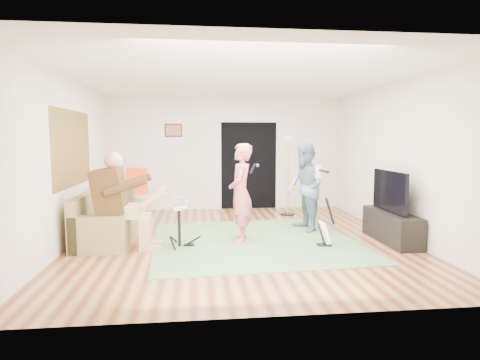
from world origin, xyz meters
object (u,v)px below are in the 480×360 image
(drum_kit, at_px, (179,227))
(guitar_spare, at_px, (325,232))
(tv_cabinet, at_px, (391,227))
(singer, at_px, (241,193))
(dining_chair, at_px, (139,201))
(guitarist, at_px, (305,187))
(torchiere_lamp, at_px, (288,161))
(sofa, at_px, (105,223))
(television, at_px, (390,191))

(drum_kit, relative_size, guitar_spare, 0.94)
(drum_kit, bearing_deg, guitar_spare, -5.07)
(guitar_spare, xyz_separation_m, tv_cabinet, (1.20, 0.17, 0.03))
(singer, relative_size, tv_cabinet, 1.17)
(drum_kit, xyz_separation_m, guitar_spare, (2.30, -0.20, -0.10))
(dining_chair, bearing_deg, guitarist, -36.65)
(singer, distance_m, dining_chair, 2.88)
(drum_kit, bearing_deg, torchiere_lamp, 46.54)
(sofa, distance_m, tv_cabinet, 4.84)
(sofa, distance_m, guitar_spare, 3.69)
(guitarist, bearing_deg, singer, -73.72)
(torchiere_lamp, bearing_deg, guitar_spare, -90.19)
(dining_chair, bearing_deg, tv_cabinet, -40.00)
(torchiere_lamp, bearing_deg, singer, -120.92)
(dining_chair, xyz_separation_m, tv_cabinet, (4.45, -2.37, -0.13))
(singer, height_order, guitarist, guitarist)
(sofa, relative_size, torchiere_lamp, 1.14)
(torchiere_lamp, height_order, tv_cabinet, torchiere_lamp)
(drum_kit, height_order, dining_chair, dining_chair)
(singer, bearing_deg, guitar_spare, 81.19)
(drum_kit, distance_m, torchiere_lamp, 3.47)
(singer, xyz_separation_m, guitar_spare, (1.29, -0.46, -0.59))
(sofa, bearing_deg, television, -8.26)
(guitar_spare, distance_m, dining_chair, 4.13)
(singer, bearing_deg, dining_chair, -125.71)
(guitar_spare, bearing_deg, dining_chair, 142.04)
(sofa, xyz_separation_m, guitar_spare, (3.59, -0.85, -0.05))
(sofa, relative_size, guitarist, 1.22)
(guitarist, bearing_deg, dining_chair, -123.71)
(sofa, bearing_deg, guitar_spare, -13.39)
(sofa, distance_m, guitarist, 3.60)
(torchiere_lamp, relative_size, dining_chair, 1.63)
(torchiere_lamp, bearing_deg, drum_kit, -133.46)
(torchiere_lamp, xyz_separation_m, tv_cabinet, (1.19, -2.47, -0.96))
(singer, xyz_separation_m, television, (2.44, -0.30, 0.03))
(torchiere_lamp, height_order, dining_chair, torchiere_lamp)
(singer, relative_size, dining_chair, 1.51)
(drum_kit, xyz_separation_m, tv_cabinet, (3.50, -0.04, -0.07))
(drum_kit, bearing_deg, sofa, 153.25)
(drum_kit, xyz_separation_m, guitarist, (2.26, 0.85, 0.50))
(torchiere_lamp, relative_size, television, 1.62)
(singer, height_order, television, singer)
(singer, distance_m, guitar_spare, 1.50)
(sofa, relative_size, tv_cabinet, 1.43)
(sofa, distance_m, television, 4.82)
(guitarist, xyz_separation_m, torchiere_lamp, (0.05, 1.58, 0.38))
(guitar_spare, height_order, tv_cabinet, guitar_spare)
(television, bearing_deg, sofa, 171.74)
(tv_cabinet, bearing_deg, sofa, 171.82)
(dining_chair, xyz_separation_m, television, (4.40, -2.37, 0.47))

